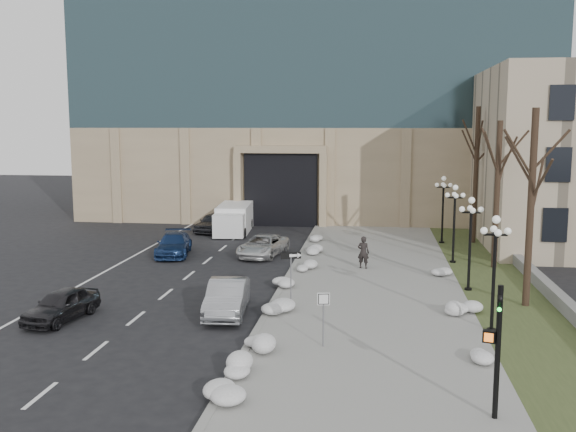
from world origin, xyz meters
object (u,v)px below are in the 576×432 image
traffic_signal (496,355)px  lamppost_a (495,258)px  car_c (174,244)px  car_e (213,222)px  car_a (61,305)px  lamppost_d (443,200)px  keep_sign (323,308)px  lamppost_b (470,231)px  box_truck (234,219)px  pedestrian (363,252)px  car_d (263,246)px  lamppost_c (454,213)px  one_way_sign (294,262)px  car_b (227,298)px

traffic_signal → lamppost_a: (1.31, 7.94, 1.12)m
car_c → car_e: car_e is taller
car_a → car_e: 23.17m
lamppost_d → keep_sign: bearing=-106.3°
lamppost_b → lamppost_d: size_ratio=1.00×
car_e → lamppost_a: bearing=-42.0°
traffic_signal → car_a: bearing=171.7°
car_e → traffic_signal: size_ratio=1.11×
box_truck → traffic_signal: size_ratio=1.74×
keep_sign → traffic_signal: size_ratio=0.55×
car_a → box_truck: box_truck is taller
lamppost_a → car_c: bearing=142.5°
lamppost_b → traffic_signal: bearing=-95.2°
car_a → lamppost_b: lamppost_b is taller
pedestrian → lamppost_a: (5.29, -10.63, 2.03)m
car_e → lamppost_d: (17.11, -3.00, 2.33)m
lamppost_d → pedestrian: bearing=-120.8°
car_d → lamppost_d: (11.66, 5.68, 2.41)m
car_d → keep_sign: keep_sign is taller
box_truck → car_a: bearing=-100.7°
lamppost_a → lamppost_c: 13.00m
one_way_sign → lamppost_d: size_ratio=0.54×
keep_sign → lamppost_b: size_ratio=0.45×
car_c → lamppost_c: 17.51m
box_truck → lamppost_d: size_ratio=1.44×
car_a → car_c: 13.97m
pedestrian → lamppost_c: lamppost_c is taller
keep_sign → lamppost_c: (6.51, 15.74, 1.49)m
box_truck → traffic_signal: 33.46m
car_c → traffic_signal: 26.64m
lamppost_c → lamppost_b: bearing=-90.0°
car_a → pedestrian: 16.87m
one_way_sign → lamppost_c: 13.35m
pedestrian → traffic_signal: traffic_signal is taller
one_way_sign → traffic_signal: size_ratio=0.66×
lamppost_d → car_d: bearing=-154.0°
traffic_signal → lamppost_c: bearing=101.9°
pedestrian → lamppost_a: size_ratio=0.39×
lamppost_c → pedestrian: bearing=-155.8°
car_d → traffic_signal: 24.13m
car_c → one_way_sign: (9.10, -10.76, 1.43)m
car_c → car_d: bearing=-5.1°
car_a → lamppost_a: (17.83, 0.66, 2.40)m
traffic_signal → lamppost_c: 21.01m
car_d → car_e: 10.25m
car_a → car_d: size_ratio=0.83×
car_b → traffic_signal: traffic_signal is taller
keep_sign → car_e: bearing=103.0°
one_way_sign → lamppost_d: lamppost_d is taller
car_a → lamppost_d: lamppost_d is taller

